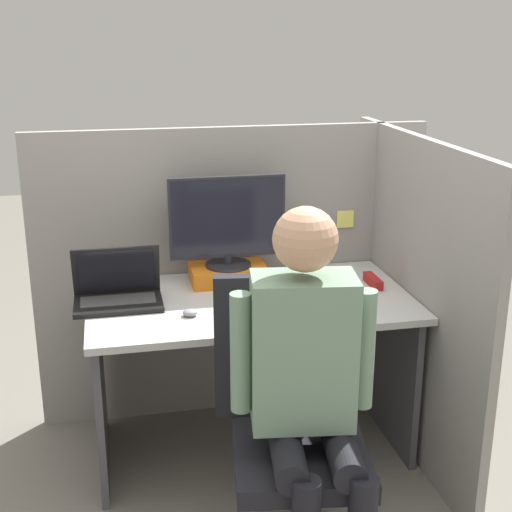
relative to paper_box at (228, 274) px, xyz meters
name	(u,v)px	position (x,y,z in m)	size (l,w,h in m)	color
ground_plane	(269,497)	(0.06, -0.60, -0.77)	(12.00, 12.00, 0.00)	slate
cubicle_panel_back	(234,274)	(0.06, 0.18, -0.07)	(1.88, 0.05, 1.41)	gray
cubicle_panel_right	(413,298)	(0.77, -0.30, -0.07)	(0.04, 1.41, 1.41)	gray
desk	(250,338)	(0.06, -0.23, -0.22)	(1.38, 0.76, 0.73)	#B7B7B2
paper_box	(228,274)	(0.00, 0.00, 0.00)	(0.34, 0.22, 0.08)	orange
monitor	(227,222)	(0.00, 0.00, 0.24)	(0.52, 0.21, 0.41)	#232328
laptop	(118,293)	(-0.50, -0.18, 0.01)	(0.36, 0.23, 0.24)	black
mouse	(190,313)	(-0.22, -0.37, -0.02)	(0.06, 0.05, 0.03)	gray
stapler	(373,281)	(0.63, -0.19, -0.02)	(0.04, 0.16, 0.04)	#A31919
carrot_toy	(230,310)	(-0.06, -0.39, -0.02)	(0.04, 0.13, 0.04)	orange
office_chair	(289,420)	(0.07, -0.86, -0.26)	(0.54, 0.59, 1.00)	black
person	(309,374)	(0.09, -1.01, -0.01)	(0.48, 0.45, 1.31)	black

